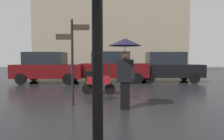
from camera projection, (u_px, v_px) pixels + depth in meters
The scene contains 7 objects.
pedestrian_with_umbrella at pixel (125, 56), 5.75m from camera, with size 0.99×0.99×2.14m.
parked_scooter at pixel (97, 81), 8.21m from camera, with size 1.43×0.32×1.23m.
parked_car_left at pixel (167, 67), 12.58m from camera, with size 4.24×1.86×1.93m.
parked_car_right at pixel (48, 67), 12.06m from camera, with size 4.25×2.05×1.91m.
parked_car_distant at pixel (113, 67), 12.51m from camera, with size 4.30×2.06×1.95m.
street_signpost at pixel (72, 54), 6.19m from camera, with size 1.08×0.08×2.79m.
building_block at pixel (110, 15), 19.94m from camera, with size 15.41×2.83×12.00m, color gray.
Camera 1 is at (0.16, -2.68, 1.57)m, focal length 30.78 mm.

